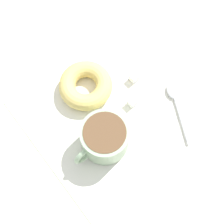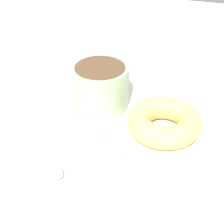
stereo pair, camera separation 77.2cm
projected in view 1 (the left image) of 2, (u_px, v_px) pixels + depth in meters
ground_plane at (97, 112)px, 75.68cm from camera, size 120.00×120.00×2.00cm
napkin at (112, 116)px, 74.19cm from camera, size 33.28×33.28×0.30cm
coffee_cup at (104, 138)px, 68.83cm from camera, size 9.03×11.68×6.62cm
donut at (86, 86)px, 74.52cm from camera, size 10.71×10.71×3.33cm
spoon at (175, 99)px, 74.86cm from camera, size 12.27×7.81×0.90cm
sugar_cube at (133, 76)px, 76.18cm from camera, size 1.63×1.63×1.63cm
sugar_cube_extra at (132, 102)px, 74.22cm from camera, size 1.60×1.60×1.60cm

